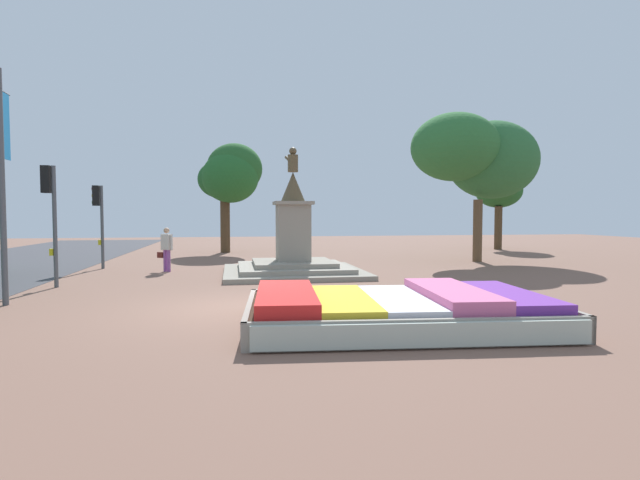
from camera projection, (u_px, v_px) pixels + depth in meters
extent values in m
plane|color=brown|center=(236.00, 308.00, 11.51)|extent=(75.61, 75.61, 0.00)
cube|color=#38281C|center=(397.00, 314.00, 9.74)|extent=(5.90, 3.81, 0.44)
cube|color=gray|center=(423.00, 334.00, 8.03)|extent=(5.82, 0.60, 0.48)
cube|color=gray|center=(379.00, 298.00, 11.45)|extent=(5.82, 0.60, 0.48)
cube|color=gray|center=(250.00, 315.00, 9.49)|extent=(0.40, 3.53, 0.48)
cube|color=gray|center=(538.00, 310.00, 9.99)|extent=(0.40, 3.53, 0.48)
cube|color=red|center=(286.00, 298.00, 9.53)|extent=(1.35, 3.22, 0.26)
cube|color=yellow|center=(342.00, 300.00, 9.63)|extent=(1.35, 3.22, 0.13)
cube|color=white|center=(397.00, 300.00, 9.73)|extent=(1.35, 3.22, 0.12)
cube|color=#D86699|center=(452.00, 295.00, 9.82)|extent=(1.35, 3.22, 0.27)
cube|color=#72339E|center=(505.00, 296.00, 9.92)|extent=(1.35, 3.22, 0.19)
cube|color=#B2BCAD|center=(424.00, 334.00, 7.98)|extent=(5.54, 0.67, 0.39)
cube|color=gray|center=(293.00, 272.00, 18.15)|extent=(4.96, 4.96, 0.16)
cube|color=gray|center=(293.00, 267.00, 18.14)|extent=(3.91, 3.91, 0.16)
cube|color=gray|center=(293.00, 263.00, 18.13)|extent=(2.86, 2.86, 0.16)
cube|color=gray|center=(293.00, 233.00, 18.08)|extent=(1.17, 1.17, 2.03)
cube|color=gray|center=(293.00, 203.00, 18.02)|extent=(1.38, 1.38, 0.12)
cone|color=brown|center=(293.00, 187.00, 17.99)|extent=(0.88, 0.88, 1.06)
cylinder|color=brown|center=(293.00, 163.00, 17.95)|extent=(0.37, 0.37, 0.62)
sphere|color=brown|center=(293.00, 151.00, 17.93)|extent=(0.27, 0.27, 0.27)
cylinder|color=brown|center=(289.00, 161.00, 18.14)|extent=(0.33, 0.53, 0.39)
cylinder|color=#4C5156|center=(55.00, 227.00, 14.68)|extent=(0.12, 0.12, 3.59)
cube|color=black|center=(46.00, 179.00, 14.59)|extent=(0.26, 0.29, 0.80)
cylinder|color=#4B0808|center=(41.00, 170.00, 14.56)|extent=(0.04, 0.14, 0.14)
cylinder|color=yellow|center=(42.00, 179.00, 14.58)|extent=(0.04, 0.14, 0.14)
cylinder|color=#0D4211|center=(42.00, 188.00, 14.59)|extent=(0.04, 0.14, 0.14)
cube|color=gold|center=(52.00, 252.00, 14.71)|extent=(0.11, 0.17, 0.20)
cylinder|color=#4C5156|center=(102.00, 227.00, 19.86)|extent=(0.12, 0.12, 3.31)
cube|color=black|center=(96.00, 196.00, 19.75)|extent=(0.26, 0.29, 0.80)
cylinder|color=#4B0808|center=(92.00, 189.00, 19.70)|extent=(0.04, 0.14, 0.14)
cylinder|color=yellow|center=(92.00, 196.00, 19.72)|extent=(0.04, 0.14, 0.14)
cylinder|color=#0D4211|center=(93.00, 202.00, 19.73)|extent=(0.04, 0.14, 0.14)
cube|color=gold|center=(100.00, 242.00, 19.86)|extent=(0.11, 0.17, 0.20)
cylinder|color=#4C5156|center=(2.00, 188.00, 11.72)|extent=(0.14, 0.14, 5.57)
cube|color=#1972B2|center=(5.00, 126.00, 11.95)|extent=(0.03, 0.47, 1.60)
cylinder|color=#4C5156|center=(4.00, 92.00, 11.91)|extent=(0.05, 0.61, 0.03)
cylinder|color=#8C4C99|center=(169.00, 261.00, 18.78)|extent=(0.13, 0.13, 0.83)
cylinder|color=#8C4C99|center=(165.00, 261.00, 18.86)|extent=(0.13, 0.13, 0.83)
cube|color=beige|center=(167.00, 242.00, 18.79)|extent=(0.44, 0.40, 0.59)
cylinder|color=beige|center=(171.00, 243.00, 18.68)|extent=(0.09, 0.09, 0.56)
cylinder|color=beige|center=(162.00, 243.00, 18.90)|extent=(0.09, 0.09, 0.56)
sphere|color=tan|center=(166.00, 230.00, 18.76)|extent=(0.22, 0.22, 0.22)
cube|color=#591E19|center=(161.00, 255.00, 18.95)|extent=(0.30, 0.26, 0.22)
cylinder|color=#4C3823|center=(225.00, 225.00, 28.38)|extent=(0.54, 0.54, 3.19)
ellipsoid|color=#225826|center=(221.00, 179.00, 28.79)|extent=(2.60, 2.41, 2.19)
ellipsoid|color=#255B27|center=(235.00, 169.00, 28.32)|extent=(3.15, 2.81, 2.86)
ellipsoid|color=#245F28|center=(230.00, 177.00, 28.11)|extent=(3.17, 3.39, 2.88)
cylinder|color=#4C3823|center=(498.00, 228.00, 30.90)|extent=(0.46, 0.46, 2.68)
ellipsoid|color=#255C28|center=(501.00, 185.00, 30.49)|extent=(2.29, 2.08, 1.98)
ellipsoid|color=#235B28|center=(499.00, 191.00, 31.37)|extent=(2.82, 3.05, 2.15)
ellipsoid|color=#235B2B|center=(502.00, 184.00, 30.88)|extent=(2.47, 2.19, 1.92)
cylinder|color=brown|center=(478.00, 231.00, 22.82)|extent=(0.42, 0.42, 2.84)
ellipsoid|color=#2D6835|center=(492.00, 160.00, 23.45)|extent=(4.28, 3.98, 3.64)
ellipsoid|color=#2E6C33|center=(455.00, 147.00, 22.63)|extent=(3.95, 4.12, 3.08)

